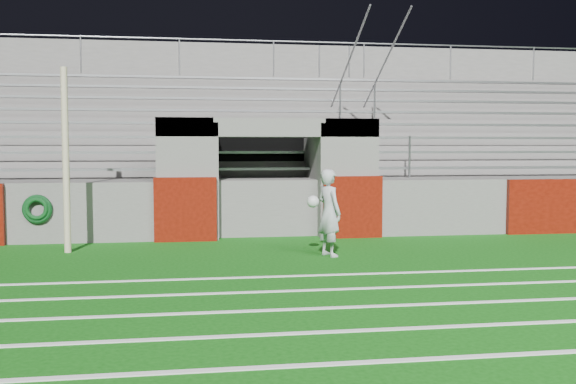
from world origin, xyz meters
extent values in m
plane|color=#0E500D|center=(0.00, 0.00, 0.00)|extent=(90.00, 90.00, 0.00)
cylinder|color=beige|center=(-3.98, 1.85, 1.73)|extent=(0.13, 0.13, 3.46)
cube|color=white|center=(0.00, -5.00, 0.01)|extent=(28.00, 0.09, 0.01)
cube|color=white|center=(0.00, -4.00, 0.01)|extent=(28.00, 0.09, 0.01)
cube|color=white|center=(0.00, -3.00, 0.01)|extent=(28.00, 0.09, 0.01)
cube|color=white|center=(0.00, -2.00, 0.01)|extent=(28.00, 0.09, 0.01)
cube|color=white|center=(0.00, -1.00, 0.01)|extent=(28.00, 0.09, 0.01)
cube|color=#5F5D5A|center=(-1.80, 3.50, 1.30)|extent=(1.20, 1.00, 2.60)
cube|color=#5F5D5A|center=(1.80, 3.50, 1.30)|extent=(1.20, 1.00, 2.60)
cube|color=black|center=(0.00, 5.20, 1.25)|extent=(2.60, 0.20, 2.50)
cube|color=#5F5D5A|center=(-1.15, 4.10, 1.25)|extent=(0.10, 2.20, 2.50)
cube|color=#5F5D5A|center=(1.15, 4.10, 1.25)|extent=(0.10, 2.20, 2.50)
cube|color=#5F5D5A|center=(0.00, 3.50, 2.40)|extent=(4.80, 1.00, 0.40)
cube|color=#5F5D5A|center=(0.00, 7.35, 1.15)|extent=(26.00, 8.00, 0.20)
cube|color=#5F5D5A|center=(0.00, 7.35, 0.53)|extent=(26.00, 8.00, 1.05)
cube|color=#4D0E06|center=(-1.80, 2.94, 0.68)|extent=(1.30, 0.15, 1.35)
cube|color=#4D0E06|center=(1.80, 2.94, 0.68)|extent=(1.30, 0.15, 1.35)
cube|color=#4D0E06|center=(6.50, 2.94, 0.62)|extent=(2.20, 0.15, 1.25)
cube|color=gray|center=(0.00, 4.43, 1.47)|extent=(23.00, 0.28, 0.06)
cube|color=#5F5D5A|center=(0.00, 5.28, 1.44)|extent=(24.00, 0.75, 0.38)
cube|color=gray|center=(0.00, 5.18, 1.85)|extent=(23.00, 0.28, 0.06)
cube|color=#5F5D5A|center=(0.00, 6.03, 1.63)|extent=(24.00, 0.75, 0.76)
cube|color=gray|center=(0.00, 5.93, 2.23)|extent=(23.00, 0.28, 0.06)
cube|color=#5F5D5A|center=(0.00, 6.78, 1.82)|extent=(24.00, 0.75, 1.14)
cube|color=gray|center=(0.00, 6.68, 2.61)|extent=(23.00, 0.28, 0.06)
cube|color=#5F5D5A|center=(0.00, 7.53, 2.01)|extent=(24.00, 0.75, 1.52)
cube|color=gray|center=(0.00, 7.43, 2.99)|extent=(23.00, 0.28, 0.06)
cube|color=#5F5D5A|center=(0.00, 8.28, 2.20)|extent=(24.00, 0.75, 1.90)
cube|color=gray|center=(0.00, 8.18, 3.37)|extent=(23.00, 0.28, 0.06)
cube|color=#5F5D5A|center=(0.00, 9.03, 2.39)|extent=(24.00, 0.75, 2.28)
cube|color=gray|center=(0.00, 8.93, 3.75)|extent=(23.00, 0.28, 0.06)
cube|color=#5F5D5A|center=(0.00, 9.78, 2.58)|extent=(24.00, 0.75, 2.66)
cube|color=gray|center=(0.00, 9.68, 4.13)|extent=(23.00, 0.28, 0.06)
cube|color=#5F5D5A|center=(0.00, 10.45, 2.65)|extent=(26.00, 0.60, 5.29)
cylinder|color=#A5A8AD|center=(2.50, 4.15, 1.75)|extent=(0.05, 0.05, 1.00)
cylinder|color=#A5A8AD|center=(2.50, 7.15, 3.27)|extent=(0.05, 0.05, 1.00)
cylinder|color=#A5A8AD|center=(2.50, 10.15, 4.79)|extent=(0.05, 0.05, 1.00)
cylinder|color=#A5A8AD|center=(2.50, 7.15, 3.77)|extent=(0.05, 6.02, 3.08)
cylinder|color=#A5A8AD|center=(3.50, 4.15, 1.75)|extent=(0.05, 0.05, 1.00)
cylinder|color=#A5A8AD|center=(3.50, 7.15, 3.27)|extent=(0.05, 0.05, 1.00)
cylinder|color=#A5A8AD|center=(3.50, 10.15, 4.79)|extent=(0.05, 0.05, 1.00)
cylinder|color=#A5A8AD|center=(3.50, 7.15, 3.77)|extent=(0.05, 6.02, 3.08)
cylinder|color=#A5A8AD|center=(-5.00, 10.15, 4.84)|extent=(0.05, 0.05, 1.10)
cylinder|color=#A5A8AD|center=(-2.00, 10.15, 4.84)|extent=(0.05, 0.05, 1.10)
cylinder|color=#A5A8AD|center=(1.00, 10.15, 4.84)|extent=(0.05, 0.05, 1.10)
cylinder|color=#A5A8AD|center=(4.00, 10.15, 4.84)|extent=(0.05, 0.05, 1.10)
cylinder|color=#A5A8AD|center=(7.00, 10.15, 4.84)|extent=(0.05, 0.05, 1.10)
cylinder|color=#A5A8AD|center=(10.00, 10.15, 4.84)|extent=(0.05, 0.05, 1.10)
cylinder|color=#A5A8AD|center=(0.00, 10.15, 5.39)|extent=(24.00, 0.05, 0.05)
imported|color=#ADB2B6|center=(0.79, 0.73, 0.79)|extent=(0.58, 0.68, 1.58)
sphere|color=white|center=(0.47, 0.62, 1.01)|extent=(0.22, 0.22, 0.22)
torus|color=#0B3B17|center=(-4.77, 2.95, 0.72)|extent=(0.60, 0.11, 0.60)
torus|color=#0D4218|center=(-4.77, 2.90, 0.74)|extent=(0.46, 0.09, 0.46)
camera|label=1|loc=(-1.68, -10.58, 1.98)|focal=40.00mm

